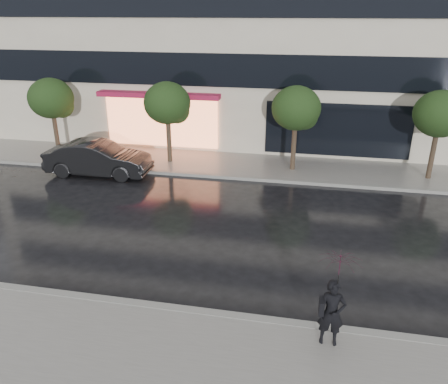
# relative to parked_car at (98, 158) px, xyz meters

# --- Properties ---
(ground) EXTENTS (120.00, 120.00, 0.00)m
(ground) POSITION_rel_parked_car_xyz_m (5.70, -7.86, -0.78)
(ground) COLOR black
(ground) RESTS_ON ground
(sidewalk_near) EXTENTS (60.00, 4.50, 0.12)m
(sidewalk_near) POSITION_rel_parked_car_xyz_m (5.70, -11.11, -0.72)
(sidewalk_near) COLOR slate
(sidewalk_near) RESTS_ON ground
(sidewalk_far) EXTENTS (60.00, 3.50, 0.12)m
(sidewalk_far) POSITION_rel_parked_car_xyz_m (5.70, 2.39, -0.72)
(sidewalk_far) COLOR slate
(sidewalk_far) RESTS_ON ground
(curb_near) EXTENTS (60.00, 0.25, 0.14)m
(curb_near) POSITION_rel_parked_car_xyz_m (5.70, -8.86, -0.71)
(curb_near) COLOR gray
(curb_near) RESTS_ON ground
(curb_far) EXTENTS (60.00, 0.25, 0.14)m
(curb_far) POSITION_rel_parked_car_xyz_m (5.70, 0.64, -0.71)
(curb_far) COLOR gray
(curb_far) RESTS_ON ground
(tree_far_west) EXTENTS (2.20, 2.20, 3.99)m
(tree_far_west) POSITION_rel_parked_car_xyz_m (-3.24, 2.17, 2.14)
(tree_far_west) COLOR #33261C
(tree_far_west) RESTS_ON ground
(tree_mid_west) EXTENTS (2.20, 2.20, 3.99)m
(tree_mid_west) POSITION_rel_parked_car_xyz_m (2.76, 2.17, 2.14)
(tree_mid_west) COLOR #33261C
(tree_mid_west) RESTS_ON ground
(tree_mid_east) EXTENTS (2.20, 2.20, 3.99)m
(tree_mid_east) POSITION_rel_parked_car_xyz_m (8.76, 2.17, 2.14)
(tree_mid_east) COLOR #33261C
(tree_mid_east) RESTS_ON ground
(tree_far_east) EXTENTS (2.20, 2.20, 3.99)m
(tree_far_east) POSITION_rel_parked_car_xyz_m (14.76, 2.17, 2.14)
(tree_far_east) COLOR #33261C
(tree_far_east) RESTS_ON ground
(parked_car) EXTENTS (4.80, 1.77, 1.57)m
(parked_car) POSITION_rel_parked_car_xyz_m (0.00, 0.00, 0.00)
(parked_car) COLOR black
(parked_car) RESTS_ON ground
(pedestrian_with_umbrella) EXTENTS (0.94, 0.96, 2.29)m
(pedestrian_with_umbrella) POSITION_rel_parked_car_xyz_m (10.13, -9.36, 0.85)
(pedestrian_with_umbrella) COLOR black
(pedestrian_with_umbrella) RESTS_ON sidewalk_near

